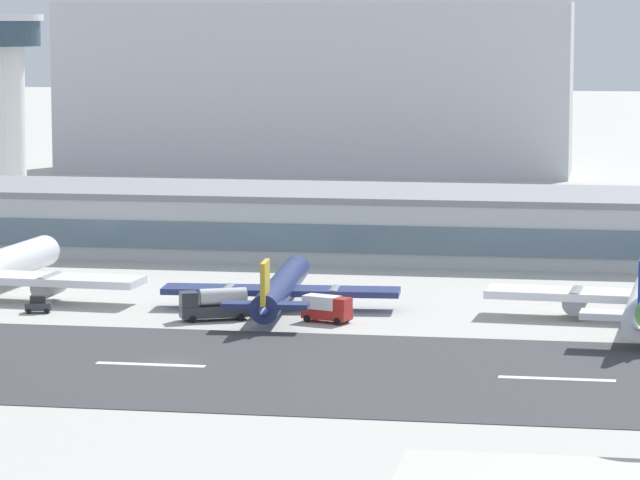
# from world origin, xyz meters

# --- Properties ---
(ground_plane) EXTENTS (1400.00, 1400.00, 0.00)m
(ground_plane) POSITION_xyz_m (0.00, 0.00, 0.00)
(ground_plane) COLOR #B2AFA8
(runway_strip) EXTENTS (800.00, 42.28, 0.08)m
(runway_strip) POSITION_xyz_m (0.00, -1.53, 0.04)
(runway_strip) COLOR #38383A
(runway_strip) RESTS_ON ground_plane
(runway_centreline_dash_4) EXTENTS (12.00, 1.20, 0.01)m
(runway_centreline_dash_4) POSITION_xyz_m (-1.66, -1.53, 0.09)
(runway_centreline_dash_4) COLOR white
(runway_centreline_dash_4) RESTS_ON runway_strip
(runway_centreline_dash_5) EXTENTS (12.00, 1.20, 0.01)m
(runway_centreline_dash_5) POSITION_xyz_m (41.48, -1.53, 0.09)
(runway_centreline_dash_5) COLOR white
(runway_centreline_dash_5) RESTS_ON runway_strip
(terminal_building) EXTENTS (144.88, 27.39, 10.21)m
(terminal_building) POSITION_xyz_m (7.74, 88.36, 5.11)
(terminal_building) COLOR #B7BABC
(terminal_building) RESTS_ON ground_plane
(control_tower) EXTENTS (14.96, 14.96, 37.43)m
(control_tower) POSITION_xyz_m (-65.07, 128.60, 23.03)
(control_tower) COLOR silver
(control_tower) RESTS_ON ground_plane
(distant_hotel_block) EXTENTS (121.62, 27.29, 40.45)m
(distant_hotel_block) POSITION_xyz_m (-24.75, 229.93, 20.23)
(distant_hotel_block) COLOR #BCBCC1
(distant_hotel_block) RESTS_ON ground_plane
(airliner_gold_tail_gate_1) EXTENTS (30.58, 39.92, 8.33)m
(airliner_gold_tail_gate_1) POSITION_xyz_m (5.25, 35.32, 2.66)
(airliner_gold_tail_gate_1) COLOR navy
(airliner_gold_tail_gate_1) RESTS_ON ground_plane
(service_box_truck_0) EXTENTS (6.46, 4.31, 3.25)m
(service_box_truck_0) POSITION_xyz_m (12.58, 27.54, 1.79)
(service_box_truck_0) COLOR #B2231E
(service_box_truck_0) RESTS_ON ground_plane
(service_fuel_truck_1) EXTENTS (8.83, 5.82, 3.95)m
(service_fuel_truck_1) POSITION_xyz_m (-1.27, 26.62, 2.03)
(service_fuel_truck_1) COLOR #2D3338
(service_fuel_truck_1) RESTS_ON ground_plane
(service_baggage_tug_2) EXTENTS (3.47, 2.46, 2.20)m
(service_baggage_tug_2) POSITION_xyz_m (-24.40, 28.11, 1.05)
(service_baggage_tug_2) COLOR #2D3338
(service_baggage_tug_2) RESTS_ON ground_plane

